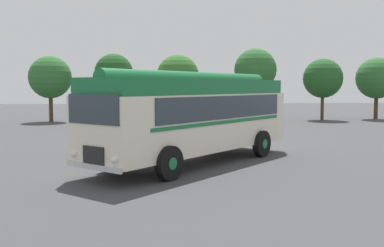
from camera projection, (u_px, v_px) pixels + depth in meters
The scene contains 11 objects.
ground_plane at pixel (186, 162), 17.51m from camera, with size 120.00×120.00×0.00m, color #3D3D3F.
vintage_bus at pixel (195, 114), 17.12m from camera, with size 8.59×9.11×3.49m.
car_near_left at pixel (150, 117), 30.56m from camera, with size 2.20×4.32×1.66m.
car_mid_left at pixel (189, 116), 31.30m from camera, with size 2.22×4.33×1.66m.
box_van at pixel (115, 109), 31.21m from camera, with size 2.61×5.88×2.50m.
tree_far_left at pixel (49, 77), 37.19m from camera, with size 3.51×3.51×5.46m.
tree_left_of_centre at pixel (113, 73), 37.16m from camera, with size 3.19×3.19×5.63m.
tree_centre at pixel (179, 76), 38.28m from camera, with size 3.62×3.62×5.65m.
tree_right_of_centre at pixel (255, 69), 37.70m from camera, with size 3.55×3.55×6.12m.
tree_far_right at pixel (324, 79), 39.13m from camera, with size 3.42×3.42×5.35m.
tree_extra_right at pixel (377, 79), 39.93m from camera, with size 3.66×3.66×5.51m.
Camera 1 is at (-1.26, -17.28, 2.94)m, focal length 42.00 mm.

